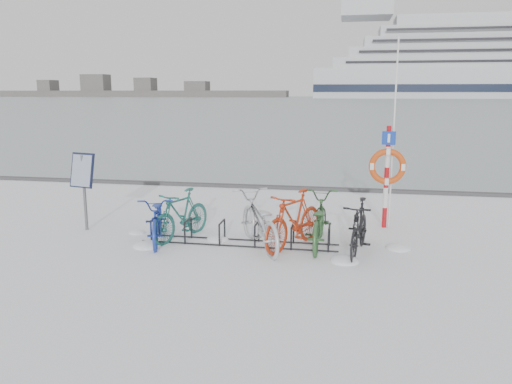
% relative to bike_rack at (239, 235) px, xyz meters
% --- Properties ---
extents(ground, '(900.00, 900.00, 0.00)m').
position_rel_bike_rack_xyz_m(ground, '(0.00, 0.00, -0.18)').
color(ground, white).
rests_on(ground, ground).
extents(ice_sheet, '(400.00, 298.00, 0.02)m').
position_rel_bike_rack_xyz_m(ice_sheet, '(0.00, 155.00, -0.17)').
color(ice_sheet, '#98A5AC').
rests_on(ice_sheet, ground).
extents(quay_edge, '(400.00, 0.25, 0.10)m').
position_rel_bike_rack_xyz_m(quay_edge, '(0.00, 5.90, -0.13)').
color(quay_edge, '#3F3F42').
rests_on(quay_edge, ground).
extents(bike_rack, '(4.00, 0.48, 0.46)m').
position_rel_bike_rack_xyz_m(bike_rack, '(0.00, 0.00, 0.00)').
color(bike_rack, black).
rests_on(bike_rack, ground).
extents(info_board, '(0.61, 0.35, 1.73)m').
position_rel_bike_rack_xyz_m(info_board, '(-3.58, 0.38, 1.07)').
color(info_board, '#595B5E').
rests_on(info_board, ground).
extents(lifebuoy_station, '(0.81, 0.23, 4.18)m').
position_rel_bike_rack_xyz_m(lifebuoy_station, '(2.98, 1.76, 1.22)').
color(lifebuoy_station, '#A90D13').
rests_on(lifebuoy_station, ground).
extents(cruise_ferry, '(154.00, 29.01, 50.60)m').
position_rel_bike_rack_xyz_m(cruise_ferry, '(62.58, 229.94, 13.60)').
color(cruise_ferry, silver).
rests_on(cruise_ferry, ground).
extents(shoreline, '(180.00, 12.00, 9.50)m').
position_rel_bike_rack_xyz_m(shoreline, '(-122.02, 260.00, 2.61)').
color(shoreline, '#4B4B4B').
rests_on(shoreline, ground).
extents(bike_0, '(1.23, 2.05, 1.02)m').
position_rel_bike_rack_xyz_m(bike_0, '(-1.70, -0.08, 0.33)').
color(bike_0, '#1B3398').
rests_on(bike_0, ground).
extents(bike_1, '(1.10, 1.84, 1.07)m').
position_rel_bike_rack_xyz_m(bike_1, '(-1.28, 0.18, 0.35)').
color(bike_1, '#1B5953').
rests_on(bike_1, ground).
extents(bike_2, '(1.67, 2.24, 1.12)m').
position_rel_bike_rack_xyz_m(bike_2, '(0.42, -0.13, 0.38)').
color(bike_2, '#B2B6BB').
rests_on(bike_2, ground).
extents(bike_3, '(1.38, 1.97, 1.16)m').
position_rel_bike_rack_xyz_m(bike_3, '(1.11, 0.03, 0.40)').
color(bike_3, '#B53214').
rests_on(bike_3, ground).
extents(bike_4, '(0.75, 2.06, 1.08)m').
position_rel_bike_rack_xyz_m(bike_4, '(1.57, 0.21, 0.36)').
color(bike_4, '#2E5A2E').
rests_on(bike_4, ground).
extents(bike_5, '(0.79, 1.83, 1.06)m').
position_rel_bike_rack_xyz_m(bike_5, '(2.37, -0.15, 0.35)').
color(bike_5, black).
rests_on(bike_5, ground).
extents(snow_drifts, '(5.93, 2.00, 0.20)m').
position_rel_bike_rack_xyz_m(snow_drifts, '(0.40, -0.12, -0.18)').
color(snow_drifts, white).
rests_on(snow_drifts, ground).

